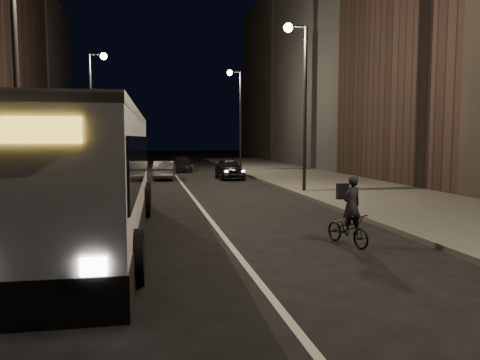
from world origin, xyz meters
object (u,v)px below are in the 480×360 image
city_bus (92,170)px  car_mid (165,170)px  cyclist_on_bicycle (349,222)px  streetlight_left_far (95,98)px  streetlight_right_mid (300,85)px  car_far (182,164)px  streetlight_left_near (25,45)px  car_near (229,169)px  streetlight_right_far (237,106)px

city_bus → car_mid: (2.70, 18.18, -1.28)m
cyclist_on_bicycle → car_mid: (-3.92, 20.51, 0.00)m
cyclist_on_bicycle → streetlight_left_far: bearing=97.0°
streetlight_right_mid → car_far: (-4.53, 16.69, -4.76)m
streetlight_left_near → city_bus: bearing=-19.3°
streetlight_left_far → streetlight_right_mid: bearing=-43.2°
streetlight_right_mid → streetlight_left_far: same height
streetlight_right_mid → car_near: streetlight_right_mid is taller
cyclist_on_bicycle → car_near: bearing=74.0°
streetlight_left_far → streetlight_left_near: bearing=-90.0°
cyclist_on_bicycle → car_far: cyclist_on_bicycle is taller
streetlight_right_mid → streetlight_left_far: (-10.66, 10.00, 0.00)m
city_bus → car_mid: bearing=82.9°
car_mid → cyclist_on_bicycle: bearing=106.9°
streetlight_left_near → car_mid: streetlight_left_near is taller
cyclist_on_bicycle → car_far: 27.71m
streetlight_left_near → streetlight_left_far: size_ratio=1.00×
streetlight_right_far → car_near: 8.56m
streetlight_left_far → car_far: size_ratio=1.96×
streetlight_right_mid → streetlight_right_far: same height
streetlight_right_far → city_bus: (-8.93, -24.61, -3.46)m
cyclist_on_bicycle → car_near: (0.41, 20.02, 0.06)m
city_bus → cyclist_on_bicycle: city_bus is taller
streetlight_right_mid → streetlight_right_far: size_ratio=1.00×
car_mid → car_far: size_ratio=0.91×
car_near → car_far: size_ratio=0.96×
streetlight_left_far → car_far: (6.13, 6.69, -4.76)m
streetlight_left_far → car_mid: 6.50m
streetlight_right_mid → streetlight_left_near: 13.33m
streetlight_left_far → car_mid: (4.43, -0.43, -4.74)m
streetlight_left_near → car_mid: size_ratio=2.16×
streetlight_left_far → cyclist_on_bicycle: size_ratio=4.38×
car_near → cyclist_on_bicycle: bearing=-91.5°
car_near → car_mid: bearing=173.3°
streetlight_left_near → streetlight_left_far: 18.00m
streetlight_left_far → cyclist_on_bicycle: streetlight_left_far is taller
streetlight_left_near → streetlight_right_far: bearing=66.0°
cyclist_on_bicycle → car_near: size_ratio=0.46×
streetlight_left_far → cyclist_on_bicycle: bearing=-68.3°
car_mid → streetlight_right_far: bearing=-128.0°
streetlight_right_mid → cyclist_on_bicycle: bearing=-102.0°
cyclist_on_bicycle → streetlight_right_far: bearing=70.3°
streetlight_right_mid → car_far: size_ratio=1.96×
streetlight_right_far → cyclist_on_bicycle: bearing=-94.9°
car_far → cyclist_on_bicycle: bearing=-81.0°
car_mid → car_far: bearing=-97.4°
cyclist_on_bicycle → car_mid: 20.88m
streetlight_left_far → city_bus: streetlight_left_far is taller
streetlight_right_far → car_near: (-1.90, -6.91, -4.68)m
streetlight_left_far → city_bus: bearing=-84.7°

